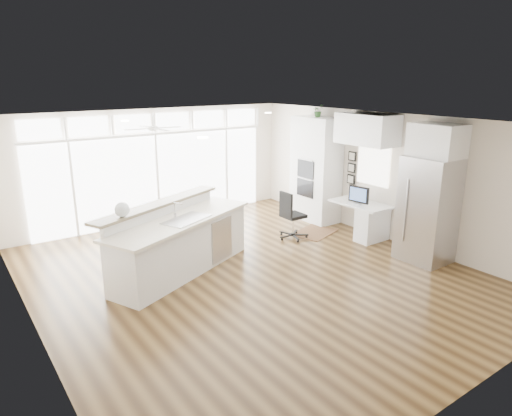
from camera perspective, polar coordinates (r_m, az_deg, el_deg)
floor at (r=8.24m, az=-0.61°, el=-8.39°), size 7.00×8.00×0.02m
ceiling at (r=7.53m, az=-0.68°, el=10.72°), size 7.00×8.00×0.02m
wall_back at (r=11.21m, az=-12.51°, el=5.16°), size 7.00×0.04×2.70m
wall_front at (r=5.22m, az=25.75°, el=-8.82°), size 7.00×0.04×2.70m
wall_left at (r=6.53m, az=-26.77°, el=-4.07°), size 0.04×8.00×2.70m
wall_right at (r=10.14m, az=15.83°, el=3.79°), size 0.04×8.00×2.70m
glass_wall at (r=11.21m, az=-12.29°, el=3.61°), size 5.80×0.06×2.08m
transom_row at (r=11.01m, az=-12.71°, el=10.38°), size 5.90×0.06×0.40m
desk_window at (r=10.25m, az=14.47°, el=5.17°), size 0.04×0.85×0.85m
ceiling_fan at (r=9.76m, az=-12.78°, el=10.28°), size 1.16×1.16×0.32m
recessed_lights at (r=7.69m, az=-1.54°, el=10.68°), size 3.40×3.00×0.02m
oven_cabinet at (r=11.11m, az=7.48°, el=4.79°), size 0.64×1.20×2.50m
desk_nook at (r=10.29m, az=12.82°, el=-1.41°), size 0.72×1.30×0.76m
upper_cabinets at (r=9.92m, az=13.69°, el=9.55°), size 0.64×1.30×0.64m
refrigerator at (r=9.14m, az=20.67°, el=-0.21°), size 0.76×0.90×2.00m
fridge_cabinet at (r=8.94m, az=21.71°, el=7.87°), size 0.64×0.90×0.60m
framed_photos at (r=10.68m, az=11.88°, el=4.94°), size 0.06×0.22×0.80m
kitchen_island at (r=8.25m, az=-9.27°, el=-3.91°), size 3.30×2.30×1.23m
rug at (r=10.43m, az=7.30°, el=-3.05°), size 1.17×0.99×0.01m
office_chair at (r=9.89m, az=4.68°, el=-0.90°), size 0.55×0.51×1.05m
fishbowl at (r=7.64m, az=-16.39°, el=-0.18°), size 0.34×0.34×0.25m
monitor at (r=10.07m, az=12.73°, el=1.67°), size 0.16×0.49×0.40m
keyboard at (r=10.00m, az=12.00°, el=0.45°), size 0.13×0.29×0.01m
potted_plant at (r=10.93m, az=7.75°, el=11.80°), size 0.28×0.30×0.22m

